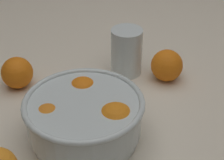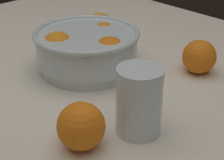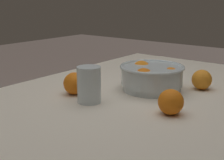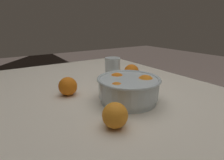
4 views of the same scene
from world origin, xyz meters
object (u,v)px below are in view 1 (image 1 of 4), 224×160
at_px(fruit_bowl, 85,116).
at_px(juice_glass, 126,53).
at_px(orange_loose_near_bowl, 167,65).
at_px(orange_loose_front, 17,73).

xyz_separation_m(fruit_bowl, juice_glass, (0.25, -0.09, 0.00)).
bearing_deg(orange_loose_near_bowl, fruit_bowl, 138.45).
relative_size(fruit_bowl, orange_loose_near_bowl, 3.01).
distance_m(fruit_bowl, orange_loose_front, 0.26).
bearing_deg(juice_glass, orange_loose_front, 103.85).
relative_size(juice_glass, orange_loose_front, 1.57).
bearing_deg(juice_glass, orange_loose_near_bowl, -108.03).
bearing_deg(orange_loose_front, fruit_bowl, -135.93).
distance_m(fruit_bowl, juice_glass, 0.27).
xyz_separation_m(fruit_bowl, orange_loose_front, (0.18, 0.18, -0.01)).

